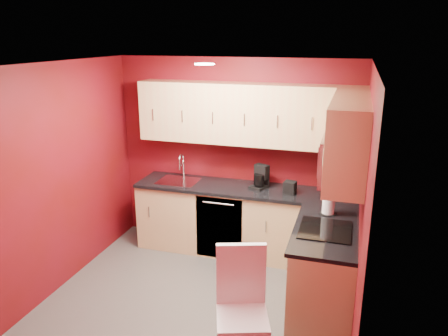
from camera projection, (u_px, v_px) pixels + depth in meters
The scene contains 21 objects.
floor at pixel (198, 299), 4.76m from camera, with size 3.20×3.20×0.00m, color #464442.
ceiling at pixel (194, 64), 4.03m from camera, with size 3.20×3.20×0.00m, color white.
wall_back at pixel (236, 154), 5.76m from camera, with size 3.20×3.20×0.00m, color #620917.
wall_front at pixel (121, 263), 3.02m from camera, with size 3.20×3.20×0.00m, color #620917.
wall_left at pixel (61, 177), 4.84m from camera, with size 3.00×3.00×0.00m, color #620917.
wall_right at pixel (362, 209), 3.95m from camera, with size 3.00×3.00×0.00m, color #620917.
base_cabinets_back at pixel (244, 222), 5.67m from camera, with size 2.80×0.60×0.87m, color tan.
base_cabinets_right at pixel (324, 270), 4.50m from camera, with size 0.60×1.30×0.87m, color tan.
countertop_back at pixel (244, 189), 5.53m from camera, with size 2.80×0.63×0.04m, color black.
countertop_right at pixel (326, 231), 4.35m from camera, with size 0.63×1.27×0.04m, color black.
upper_cabinets_back at pixel (248, 114), 5.38m from camera, with size 2.80×0.35×0.75m, color tan.
upper_cabinets_right at pixel (349, 129), 4.21m from camera, with size 0.35×1.55×0.75m.
microwave at pixel (343, 158), 4.07m from camera, with size 0.42×0.76×0.42m.
cooktop at pixel (325, 230), 4.32m from camera, with size 0.50×0.55×0.01m, color black.
sink at pixel (179, 178), 5.78m from camera, with size 0.52×0.42×0.35m.
dishwasher_front at pixel (219, 228), 5.48m from camera, with size 0.60×0.02×0.82m, color black.
downlight at pixel (205, 64), 4.31m from camera, with size 0.20×0.20×0.01m, color white.
coffee_maker at pixel (259, 177), 5.46m from camera, with size 0.18×0.23×0.29m, color black, non-canonical shape.
napkin_holder at pixel (290, 187), 5.31m from camera, with size 0.14×0.14×0.15m, color black, non-canonical shape.
paper_towel at pixel (329, 201), 4.67m from camera, with size 0.17×0.17×0.31m, color white, non-canonical shape.
dining_chair at pixel (242, 312), 3.66m from camera, with size 0.43×0.45×1.07m, color white, non-canonical shape.
Camera 1 is at (1.47, -3.87, 2.76)m, focal length 35.00 mm.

